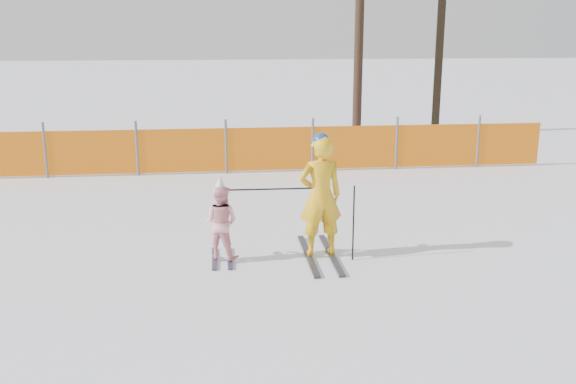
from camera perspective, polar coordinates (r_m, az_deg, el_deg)
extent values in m
plane|color=white|center=(8.93, 0.37, -7.02)|extent=(120.00, 120.00, 0.00)
cube|color=black|center=(9.46, 1.81, -5.66)|extent=(0.09, 1.73, 0.04)
cube|color=black|center=(9.51, 3.84, -5.57)|extent=(0.09, 1.73, 0.04)
imported|color=#F2B114|center=(9.22, 2.90, -0.37)|extent=(0.69, 0.49, 1.75)
sphere|color=navy|center=(9.04, 2.96, 4.57)|extent=(0.23, 0.23, 0.23)
cube|color=black|center=(9.40, -6.56, -5.90)|extent=(0.09, 0.91, 0.03)
cube|color=black|center=(9.40, -5.21, -5.86)|extent=(0.09, 0.91, 0.03)
imported|color=#FEA5B0|center=(9.23, -5.97, -2.66)|extent=(0.65, 0.61, 1.08)
cone|color=silver|center=(9.08, -6.06, 0.80)|extent=(0.19, 0.19, 0.24)
cylinder|color=black|center=(9.21, 5.84, -2.78)|extent=(0.02, 0.02, 1.11)
cylinder|color=black|center=(9.12, -1.55, 0.26)|extent=(1.18, 0.05, 0.02)
cylinder|color=#595960|center=(15.22, -20.78, 3.49)|extent=(0.06, 0.06, 1.25)
cylinder|color=#595960|center=(14.85, -13.28, 3.80)|extent=(0.06, 0.06, 1.25)
cylinder|color=#595960|center=(14.75, -5.52, 4.04)|extent=(0.06, 0.06, 1.25)
cylinder|color=#595960|center=(14.92, 2.20, 4.21)|extent=(0.06, 0.06, 1.25)
cylinder|color=#595960|center=(15.34, 9.62, 4.31)|extent=(0.06, 0.06, 1.25)
cylinder|color=#595960|center=(16.01, 16.54, 4.33)|extent=(0.06, 0.06, 1.25)
cube|color=orange|center=(14.76, -6.44, 3.73)|extent=(15.53, 0.03, 1.00)
cylinder|color=#2F1E15|center=(19.71, 6.32, 13.48)|extent=(0.27, 0.27, 5.94)
cylinder|color=black|center=(20.71, 13.33, 12.55)|extent=(0.25, 0.25, 5.45)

